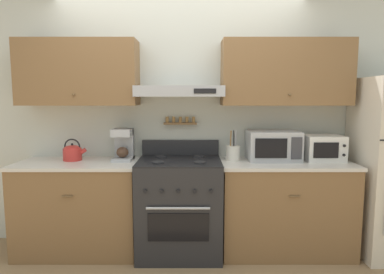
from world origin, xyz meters
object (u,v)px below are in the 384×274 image
microwave (272,145)px  utensil_crock (232,153)px  coffee_maker (122,144)px  stove_range (179,206)px  tea_kettle (72,152)px  toaster_oven (322,148)px

microwave → utensil_crock: 0.41m
microwave → coffee_maker: bearing=179.4°
coffee_maker → utensil_crock: (1.09, -0.03, -0.08)m
stove_range → utensil_crock: (0.53, 0.12, 0.51)m
stove_range → microwave: 1.10m
stove_range → tea_kettle: size_ratio=4.65×
coffee_maker → stove_range: bearing=-14.9°
stove_range → utensil_crock: 0.74m
stove_range → utensil_crock: bearing=12.5°
stove_range → tea_kettle: (-1.06, 0.12, 0.51)m
tea_kettle → coffee_maker: bearing=3.9°
stove_range → coffee_maker: bearing=165.1°
tea_kettle → utensil_crock: 1.59m
stove_range → coffee_maker: (-0.56, 0.15, 0.59)m
coffee_maker → microwave: coffee_maker is taller
microwave → stove_range: bearing=-171.7°
tea_kettle → microwave: (1.99, 0.02, 0.06)m
tea_kettle → toaster_oven: 2.48m
microwave → toaster_oven: (0.49, -0.02, -0.02)m
stove_range → coffee_maker: 0.83m
microwave → toaster_oven: bearing=-2.3°
toaster_oven → stove_range: bearing=-175.4°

